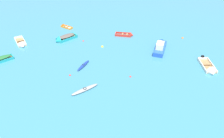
% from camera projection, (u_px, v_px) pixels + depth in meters
% --- Properties ---
extents(rowboat_white_outer_left, '(2.54, 4.65, 1.45)m').
position_uv_depth(rowboat_white_outer_left, '(210.00, 70.00, 31.48)').
color(rowboat_white_outer_left, '#99754C').
rests_on(rowboat_white_outer_left, ground_plane).
extents(rowboat_turquoise_midfield_left, '(3.58, 4.20, 1.41)m').
position_uv_depth(rowboat_turquoise_midfield_left, '(63.00, 38.00, 39.24)').
color(rowboat_turquoise_midfield_left, '#99754C').
rests_on(rowboat_turquoise_midfield_left, ground_plane).
extents(motor_launch_blue_outer_right, '(2.01, 5.38, 1.91)m').
position_uv_depth(motor_launch_blue_outer_right, '(160.00, 47.00, 36.39)').
color(motor_launch_blue_outer_right, blue).
rests_on(motor_launch_blue_outer_right, ground_plane).
extents(kayak_deep_blue_distant_center, '(1.15, 3.12, 0.29)m').
position_uv_depth(kayak_deep_blue_distant_center, '(83.00, 65.00, 32.49)').
color(kayak_deep_blue_distant_center, navy).
rests_on(kayak_deep_blue_distant_center, ground_plane).
extents(kayak_grey_back_row_left, '(2.93, 3.27, 0.36)m').
position_uv_depth(kayak_grey_back_row_left, '(85.00, 89.00, 27.94)').
color(kayak_grey_back_row_left, gray).
rests_on(kayak_grey_back_row_left, ground_plane).
extents(rowboat_red_cluster_outer, '(3.40, 1.33, 1.04)m').
position_uv_depth(rowboat_red_cluster_outer, '(128.00, 35.00, 40.74)').
color(rowboat_red_cluster_outer, '#4C4C51').
rests_on(rowboat_red_cluster_outer, ground_plane).
extents(rowboat_white_far_back, '(3.85, 3.92, 1.26)m').
position_uv_depth(rowboat_white_far_back, '(22.00, 44.00, 37.76)').
color(rowboat_white_far_back, '#99754C').
rests_on(rowboat_white_far_back, ground_plane).
extents(rowboat_orange_midfield_right, '(2.91, 1.77, 0.80)m').
position_uv_depth(rowboat_orange_midfield_right, '(64.00, 26.00, 44.14)').
color(rowboat_orange_midfield_right, beige).
rests_on(rowboat_orange_midfield_right, ground_plane).
extents(mooring_buoy_trailing, '(0.37, 0.37, 0.37)m').
position_uv_depth(mooring_buoy_trailing, '(182.00, 38.00, 40.08)').
color(mooring_buoy_trailing, orange).
rests_on(mooring_buoy_trailing, ground_plane).
extents(mooring_buoy_central, '(0.29, 0.29, 0.29)m').
position_uv_depth(mooring_buoy_central, '(70.00, 75.00, 30.69)').
color(mooring_buoy_central, red).
rests_on(mooring_buoy_central, ground_plane).
extents(mooring_buoy_between_boats_right, '(0.29, 0.29, 0.29)m').
position_uv_depth(mooring_buoy_between_boats_right, '(83.00, 41.00, 39.12)').
color(mooring_buoy_between_boats_right, red).
rests_on(mooring_buoy_between_boats_right, ground_plane).
extents(mooring_buoy_far_field, '(0.43, 0.43, 0.43)m').
position_uv_depth(mooring_buoy_far_field, '(102.00, 47.00, 37.40)').
color(mooring_buoy_far_field, yellow).
rests_on(mooring_buoy_far_field, ground_plane).
extents(mooring_buoy_midfield, '(0.30, 0.30, 0.30)m').
position_uv_depth(mooring_buoy_midfield, '(130.00, 77.00, 30.41)').
color(mooring_buoy_midfield, red).
rests_on(mooring_buoy_midfield, ground_plane).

